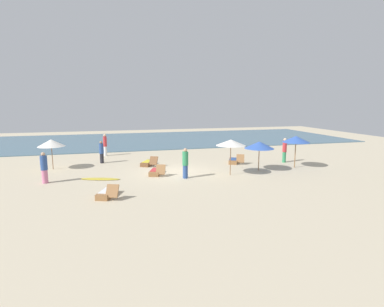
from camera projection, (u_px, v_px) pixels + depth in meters
ground_plane at (174, 172)px, 19.83m from camera, size 60.00×60.00×0.00m
ocean_water at (145, 140)px, 36.01m from camera, size 48.00×16.00×0.06m
umbrella_0 at (51, 143)px, 20.40m from camera, size 1.76×1.76×2.05m
umbrella_1 at (296, 139)px, 20.89m from camera, size 1.86×1.86×2.23m
umbrella_2 at (259, 145)px, 20.04m from camera, size 1.95×1.95×1.96m
umbrella_3 at (231, 143)px, 18.70m from camera, size 1.84×1.84×2.25m
lounger_0 at (148, 163)px, 21.94m from camera, size 1.31×1.74×0.72m
lounger_1 at (156, 172)px, 19.22m from camera, size 1.09×1.76×0.73m
lounger_2 at (108, 193)px, 14.76m from camera, size 1.14×1.75×0.73m
lounger_3 at (234, 161)px, 22.76m from camera, size 1.23×1.75×0.73m
person_0 at (285, 150)px, 22.87m from camera, size 0.34×0.34×1.85m
person_1 at (185, 163)px, 18.17m from camera, size 0.35×0.35×1.83m
person_2 at (102, 152)px, 22.60m from camera, size 0.32×0.32×1.67m
person_3 at (105, 145)px, 25.59m from camera, size 0.42×0.42×1.86m
person_4 at (44, 168)px, 17.07m from camera, size 0.44×0.44×1.78m
surfboard at (100, 179)px, 18.00m from camera, size 2.42×1.23×0.07m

